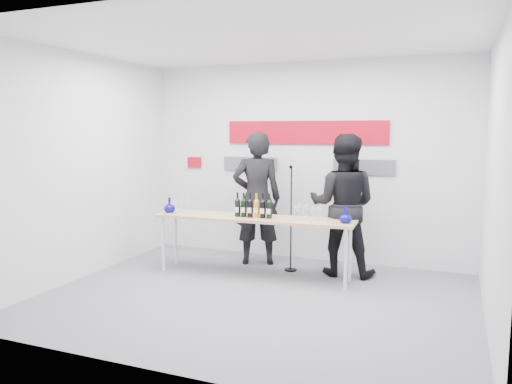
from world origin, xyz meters
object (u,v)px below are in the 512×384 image
tasting_table (253,221)px  mic_stand (291,239)px  presenter_right (343,205)px  presenter_left (257,198)px

tasting_table → mic_stand: mic_stand is taller
presenter_right → tasting_table: bearing=23.3°
presenter_left → presenter_right: size_ratio=1.02×
tasting_table → mic_stand: bearing=45.9°
presenter_right → mic_stand: bearing=5.0°
tasting_table → presenter_left: (-0.20, 0.63, 0.22)m
presenter_left → presenter_right: bearing=154.0°
presenter_right → mic_stand: (-0.71, -0.10, -0.51)m
tasting_table → mic_stand: size_ratio=1.84×
tasting_table → presenter_right: bearing=23.6°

